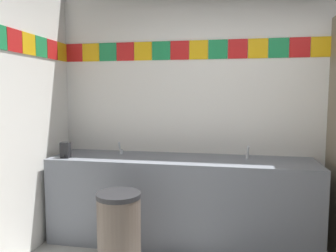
# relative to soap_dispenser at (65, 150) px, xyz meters

# --- Properties ---
(wall_back) EXTENTS (4.23, 0.09, 2.88)m
(wall_back) POSITION_rel_soap_dispenser_xyz_m (1.89, 0.54, 0.49)
(wall_back) COLOR white
(wall_back) RESTS_ON ground_plane
(vanity_counter) EXTENTS (2.64, 0.62, 0.87)m
(vanity_counter) POSITION_rel_soap_dispenser_xyz_m (1.15, 0.19, -0.51)
(vanity_counter) COLOR slate
(vanity_counter) RESTS_ON ground_plane
(faucet_left) EXTENTS (0.04, 0.10, 0.14)m
(faucet_left) POSITION_rel_soap_dispenser_xyz_m (0.49, 0.28, -0.03)
(faucet_left) COLOR silver
(faucet_left) RESTS_ON vanity_counter
(faucet_right) EXTENTS (0.04, 0.10, 0.14)m
(faucet_right) POSITION_rel_soap_dispenser_xyz_m (1.80, 0.28, -0.03)
(faucet_right) COLOR silver
(faucet_right) RESTS_ON vanity_counter
(soap_dispenser) EXTENTS (0.09, 0.09, 0.16)m
(soap_dispenser) POSITION_rel_soap_dispenser_xyz_m (0.00, 0.00, 0.00)
(soap_dispenser) COLOR black
(soap_dispenser) RESTS_ON vanity_counter
(trash_bin) EXTENTS (0.38, 0.38, 0.69)m
(trash_bin) POSITION_rel_soap_dispenser_xyz_m (0.72, -0.47, -0.60)
(trash_bin) COLOR brown
(trash_bin) RESTS_ON ground_plane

